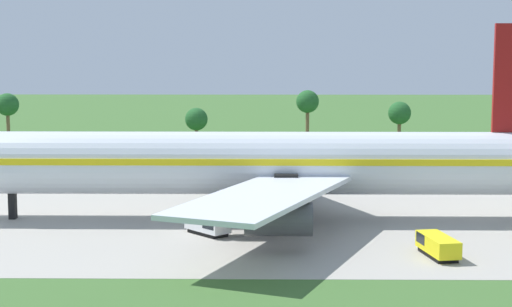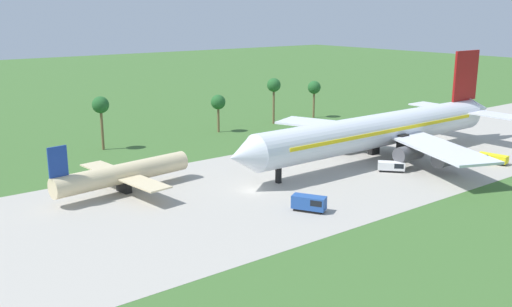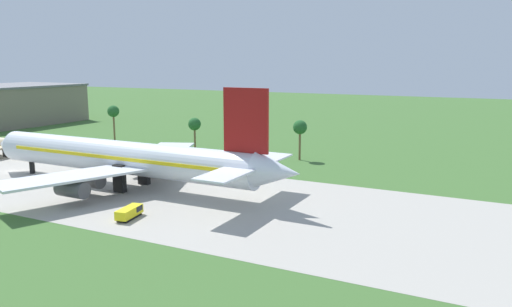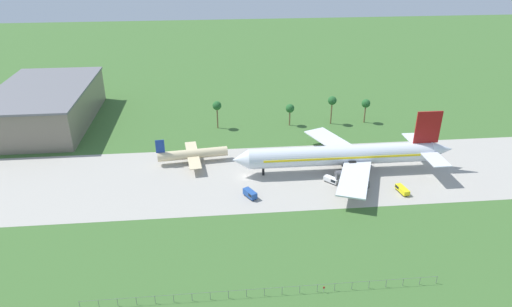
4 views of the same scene
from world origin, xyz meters
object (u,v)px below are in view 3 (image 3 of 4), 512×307
(baggage_tug, at_px, (130,212))
(fuel_truck, at_px, (76,187))
(regional_aircraft, at_px, (8,144))
(jet_airliner, at_px, (126,158))

(baggage_tug, distance_m, fuel_truck, 21.78)
(baggage_tug, height_order, fuel_truck, fuel_truck)
(regional_aircraft, distance_m, baggage_tug, 70.75)
(jet_airliner, relative_size, regional_aircraft, 3.05)
(jet_airliner, xyz_separation_m, baggage_tug, (14.03, -15.41, -5.00))
(jet_airliner, relative_size, baggage_tug, 12.94)
(jet_airliner, distance_m, fuel_truck, 10.90)
(jet_airliner, bearing_deg, regional_aircraft, 167.10)
(fuel_truck, bearing_deg, regional_aircraft, 156.95)
(regional_aircraft, height_order, baggage_tug, regional_aircraft)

